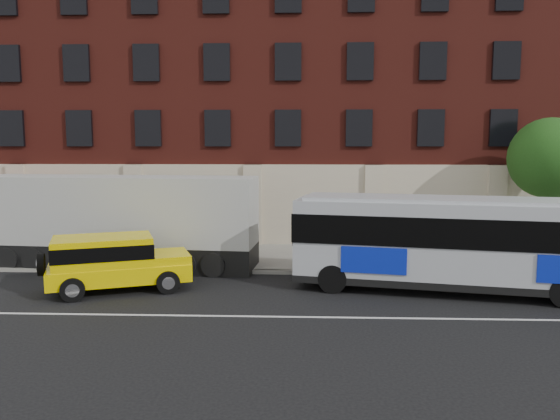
{
  "coord_description": "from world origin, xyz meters",
  "views": [
    {
      "loc": [
        2.44,
        -15.55,
        5.22
      ],
      "look_at": [
        1.61,
        5.5,
        2.64
      ],
      "focal_mm": 35.26,
      "sensor_mm": 36.0,
      "label": 1
    }
  ],
  "objects_px": {
    "street_tree": "(551,161)",
    "shipping_container": "(118,223)",
    "sign_pole": "(33,236)",
    "yellow_suv": "(113,260)",
    "city_bus": "(471,241)"
  },
  "relations": [
    {
      "from": "street_tree",
      "to": "shipping_container",
      "type": "relative_size",
      "value": 0.53
    },
    {
      "from": "sign_pole",
      "to": "yellow_suv",
      "type": "distance_m",
      "value": 5.19
    },
    {
      "from": "sign_pole",
      "to": "shipping_container",
      "type": "height_order",
      "value": "shipping_container"
    },
    {
      "from": "shipping_container",
      "to": "city_bus",
      "type": "bearing_deg",
      "value": -14.08
    },
    {
      "from": "sign_pole",
      "to": "street_tree",
      "type": "bearing_deg",
      "value": 8.61
    },
    {
      "from": "street_tree",
      "to": "yellow_suv",
      "type": "xyz_separation_m",
      "value": [
        -17.76,
        -6.26,
        -3.28
      ]
    },
    {
      "from": "street_tree",
      "to": "city_bus",
      "type": "relative_size",
      "value": 0.5
    },
    {
      "from": "sign_pole",
      "to": "shipping_container",
      "type": "bearing_deg",
      "value": 12.28
    },
    {
      "from": "shipping_container",
      "to": "sign_pole",
      "type": "bearing_deg",
      "value": -167.72
    },
    {
      "from": "sign_pole",
      "to": "street_tree",
      "type": "xyz_separation_m",
      "value": [
        22.04,
        3.34,
        2.96
      ]
    },
    {
      "from": "sign_pole",
      "to": "shipping_container",
      "type": "relative_size",
      "value": 0.21
    },
    {
      "from": "city_bus",
      "to": "shipping_container",
      "type": "distance_m",
      "value": 13.95
    },
    {
      "from": "city_bus",
      "to": "shipping_container",
      "type": "relative_size",
      "value": 1.06
    },
    {
      "from": "shipping_container",
      "to": "yellow_suv",
      "type": "bearing_deg",
      "value": -74.68
    },
    {
      "from": "sign_pole",
      "to": "city_bus",
      "type": "height_order",
      "value": "city_bus"
    }
  ]
}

